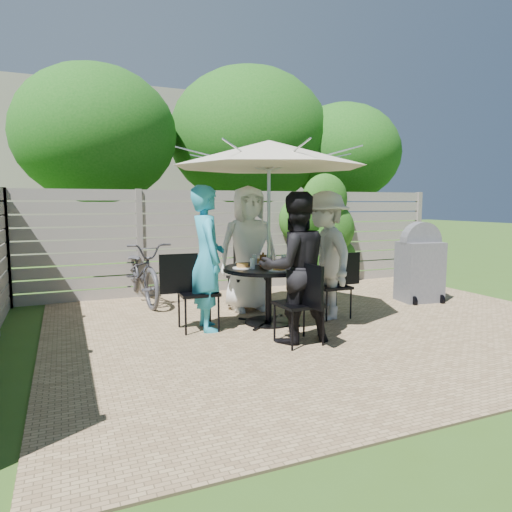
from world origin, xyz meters
name	(u,v)px	position (x,y,z in m)	size (l,w,h in m)	color
backyard_envelope	(168,173)	(0.09, 10.29, 2.61)	(60.00, 60.00, 5.00)	#33541A
patio_table	(269,284)	(-0.70, 0.58, 0.54)	(1.25, 1.25, 0.78)	black
umbrella	(269,154)	(-0.70, 0.58, 2.24)	(2.63, 2.63, 2.42)	silver
chair_back	(246,290)	(-0.65, 1.55, 0.30)	(0.49, 0.72, 0.98)	black
person_back	(249,249)	(-0.66, 1.41, 0.93)	(0.91, 0.59, 1.87)	white
chair_left	(197,308)	(-1.67, 0.64, 0.30)	(0.73, 0.50, 0.99)	black
person_left	(207,259)	(-1.53, 0.63, 0.92)	(0.67, 0.44, 1.84)	#2B9CBA
chair_front	(299,320)	(-0.76, -0.38, 0.29)	(0.49, 0.71, 0.96)	black
person_front	(295,268)	(-0.75, -0.25, 0.87)	(0.85, 0.66, 1.74)	black
chair_right	(333,299)	(0.26, 0.53, 0.28)	(0.67, 0.45, 0.92)	black
person_right	(325,256)	(0.12, 0.53, 0.89)	(1.15, 0.66, 1.78)	#B2B2AD
plate_back	(259,262)	(-0.68, 0.94, 0.80)	(0.26, 0.26, 0.06)	white
plate_left	(243,266)	(-1.06, 0.60, 0.80)	(0.26, 0.26, 0.06)	white
plate_front	(279,269)	(-0.73, 0.22, 0.80)	(0.26, 0.26, 0.06)	white
plate_right	(294,264)	(-0.35, 0.56, 0.80)	(0.26, 0.26, 0.06)	white
plate_extra	(290,267)	(-0.54, 0.27, 0.80)	(0.24, 0.24, 0.06)	white
glass_back	(255,260)	(-0.79, 0.85, 0.85)	(0.07, 0.07, 0.14)	silver
glass_left	(253,263)	(-0.97, 0.49, 0.85)	(0.07, 0.07, 0.14)	silver
glass_front	(284,264)	(-0.62, 0.32, 0.85)	(0.07, 0.07, 0.14)	silver
glass_right	(284,260)	(-0.44, 0.67, 0.85)	(0.07, 0.07, 0.14)	silver
syrup_jug	(263,261)	(-0.76, 0.64, 0.86)	(0.09, 0.09, 0.16)	#59280C
coffee_cup	(270,260)	(-0.59, 0.80, 0.84)	(0.08, 0.08, 0.12)	#C6B293
bicycle	(141,272)	(-2.05, 2.60, 0.50)	(0.67, 1.92, 1.01)	#333338
bbq_grill	(420,266)	(2.14, 0.88, 0.60)	(0.71, 0.59, 1.31)	#58585D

